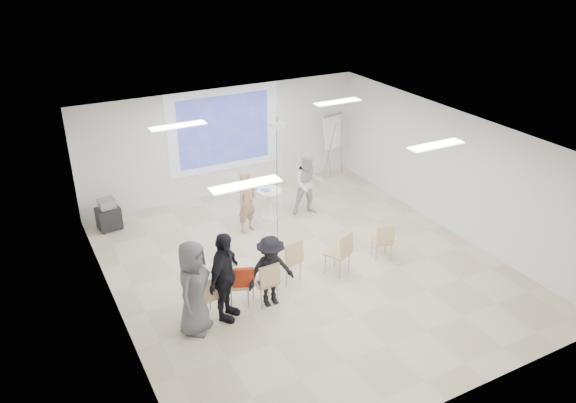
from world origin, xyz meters
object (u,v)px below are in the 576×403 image
chair_left_inner (267,280)px  chair_left_mid (239,283)px  chair_right_far (383,239)px  av_cart (108,215)px  player_left (247,198)px  audience_outer (193,283)px  laptop (264,280)px  audience_left (224,271)px  pedestal_table (270,202)px  chair_far_left (207,294)px  player_right (308,180)px  flipchart_easel (333,132)px  chair_right_inner (341,251)px  chair_center (290,258)px

chair_left_inner → chair_left_mid: bearing=154.6°
chair_right_far → av_cart: (-5.10, 4.35, -0.15)m
player_left → audience_outer: bearing=-151.5°
laptop → audience_left: size_ratio=0.17×
pedestal_table → chair_far_left: size_ratio=0.93×
player_left → chair_left_inner: size_ratio=1.86×
chair_right_far → audience_outer: 4.57m
player_left → laptop: (-0.92, -2.87, -0.37)m
player_right → audience_outer: audience_outer is taller
player_right → chair_left_mid: (-3.20, -2.90, -0.41)m
pedestal_table → player_left: size_ratio=0.49×
player_left → flipchart_easel: bearing=4.1°
audience_outer → flipchart_easel: bearing=-7.2°
pedestal_table → laptop: (-1.72, -3.23, 0.06)m
chair_right_inner → audience_left: (-2.74, -0.26, 0.46)m
player_right → audience_left: 4.77m
laptop → chair_right_far: bearing=-179.2°
chair_left_inner → chair_right_inner: size_ratio=0.96×
player_left → laptop: size_ratio=5.08×
player_left → audience_outer: audience_outer is taller
chair_left_inner → chair_center: bearing=28.8°
player_left → chair_right_inner: size_ratio=1.79×
audience_left → chair_left_inner: bearing=-40.4°
chair_right_inner → pedestal_table: bearing=68.5°
player_right → chair_right_inner: 3.03m
chair_right_far → flipchart_easel: (1.51, 4.54, 0.93)m
laptop → audience_left: bearing=5.9°
player_right → chair_far_left: size_ratio=2.03×
chair_left_mid → chair_left_inner: (0.50, -0.21, 0.03)m
chair_left_inner → pedestal_table: bearing=59.9°
chair_right_far → pedestal_table: bearing=130.0°
pedestal_table → player_right: size_ratio=0.46×
chair_far_left → flipchart_easel: (5.71, 4.73, 0.91)m
pedestal_table → av_cart: size_ratio=1.05×
chair_left_mid → chair_center: size_ratio=0.89×
player_right → chair_far_left: player_right is taller
chair_center → av_cart: chair_center is taller
chair_right_inner → laptop: bearing=159.6°
chair_center → audience_left: (-1.66, -0.51, 0.45)m
player_left → chair_far_left: bearing=-149.6°
chair_center → chair_right_far: size_ratio=1.12×
audience_left → flipchart_easel: size_ratio=1.06×
player_left → chair_left_mid: player_left is taller
chair_left_mid → chair_right_inner: 2.36m
chair_left_inner → audience_left: size_ratio=0.45×
player_left → chair_center: player_left is taller
chair_right_inner → flipchart_easel: 5.40m
chair_right_inner → av_cart: bearing=107.5°
audience_outer → av_cart: size_ratio=2.52×
player_right → chair_right_far: 2.85m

